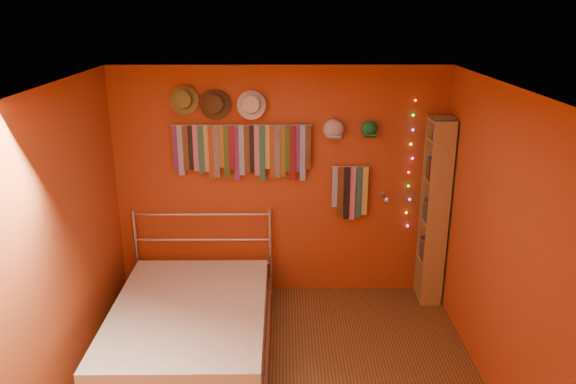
{
  "coord_description": "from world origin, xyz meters",
  "views": [
    {
      "loc": [
        0.05,
        -3.96,
        3.07
      ],
      "look_at": [
        0.08,
        0.9,
        1.44
      ],
      "focal_mm": 35.0,
      "sensor_mm": 36.0,
      "label": 1
    }
  ],
  "objects_px": {
    "bed": "(190,325)",
    "bookshelf": "(438,211)",
    "tie_rack": "(243,150)",
    "reading_lamp": "(386,199)"
  },
  "relations": [
    {
      "from": "tie_rack",
      "to": "bookshelf",
      "type": "height_order",
      "value": "bookshelf"
    },
    {
      "from": "bookshelf",
      "to": "bed",
      "type": "height_order",
      "value": "bookshelf"
    },
    {
      "from": "reading_lamp",
      "to": "bookshelf",
      "type": "relative_size",
      "value": 0.17
    },
    {
      "from": "bookshelf",
      "to": "bed",
      "type": "bearing_deg",
      "value": -159.79
    },
    {
      "from": "bookshelf",
      "to": "reading_lamp",
      "type": "bearing_deg",
      "value": -176.56
    },
    {
      "from": "tie_rack",
      "to": "bed",
      "type": "relative_size",
      "value": 0.7
    },
    {
      "from": "reading_lamp",
      "to": "bookshelf",
      "type": "distance_m",
      "value": 0.58
    },
    {
      "from": "bed",
      "to": "tie_rack",
      "type": "bearing_deg",
      "value": 66.82
    },
    {
      "from": "bed",
      "to": "bookshelf",
      "type": "bearing_deg",
      "value": 19.96
    },
    {
      "from": "tie_rack",
      "to": "bookshelf",
      "type": "xyz_separation_m",
      "value": [
        2.04,
        -0.15,
        -0.63
      ]
    }
  ]
}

